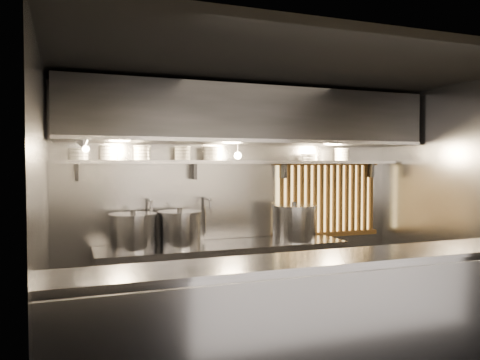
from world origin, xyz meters
TOP-DOWN VIEW (x-y plane):
  - floor at (0.00, 0.00)m, footprint 4.50×4.50m
  - ceiling at (0.00, 0.00)m, footprint 4.50×4.50m
  - wall_back at (0.00, 1.50)m, footprint 4.50×0.00m
  - wall_left at (-2.25, 0.00)m, footprint 0.00×3.00m
  - wall_right at (2.25, 0.00)m, footprint 0.00×3.00m
  - serving_counter at (0.00, -0.96)m, footprint 4.50×0.56m
  - cooking_bench at (-0.30, 1.13)m, footprint 3.00×0.70m
  - bowl_shelf at (0.00, 1.32)m, footprint 4.40×0.34m
  - exhaust_hood at (0.00, 1.10)m, footprint 4.40×0.81m
  - wood_screen at (1.30, 1.45)m, footprint 1.56×0.09m
  - faucet_left at (-1.15, 1.37)m, footprint 0.04×0.30m
  - faucet_right at (-0.45, 1.37)m, footprint 0.04×0.30m
  - heat_lamp at (-1.90, 0.85)m, footprint 0.25×0.35m
  - pendant_bulb at (-0.10, 1.20)m, footprint 0.09×0.09m
  - stock_pot_left at (-1.37, 1.15)m, footprint 0.65×0.65m
  - stock_pot_mid at (-0.84, 1.15)m, footprint 0.65×0.65m
  - stock_pot_right at (0.61, 1.09)m, footprint 0.66×0.66m
  - bowl_stack_0 at (-1.93, 1.32)m, footprint 0.22×0.22m
  - bowl_stack_1 at (-1.60, 1.32)m, footprint 0.21×0.21m
  - bowl_stack_2 at (-1.23, 1.32)m, footprint 0.21×0.21m
  - bowl_stack_3 at (-0.76, 1.32)m, footprint 0.20×0.20m
  - bowl_stack_4 at (-0.39, 1.32)m, footprint 0.24×0.24m
  - bowl_stack_5 at (0.95, 1.32)m, footprint 0.22×0.22m
  - bowl_stack_6 at (1.44, 1.32)m, footprint 0.20×0.20m

SIDE VIEW (x-z plane):
  - floor at x=0.00m, z-range 0.00..0.00m
  - cooking_bench at x=-0.30m, z-range 0.00..0.90m
  - serving_counter at x=0.00m, z-range 0.00..1.13m
  - stock_pot_left at x=-1.37m, z-range 0.88..1.33m
  - stock_pot_mid at x=-0.84m, z-range 0.88..1.33m
  - stock_pot_right at x=0.61m, z-range 0.88..1.37m
  - faucet_left at x=-1.15m, z-range 1.06..1.56m
  - faucet_right at x=-0.45m, z-range 1.06..1.56m
  - wood_screen at x=1.30m, z-range 0.86..1.90m
  - wall_back at x=0.00m, z-range -0.85..3.65m
  - wall_left at x=-2.25m, z-range -0.10..2.90m
  - wall_right at x=2.25m, z-range -0.10..2.90m
  - bowl_shelf at x=0.00m, z-range 1.86..1.90m
  - bowl_stack_5 at x=0.95m, z-range 1.90..1.99m
  - pendant_bulb at x=-0.10m, z-range 1.87..2.05m
  - bowl_stack_0 at x=-1.93m, z-range 1.90..2.03m
  - bowl_stack_4 at x=-0.39m, z-range 1.90..2.07m
  - bowl_stack_1 at x=-1.60m, z-range 1.90..2.07m
  - bowl_stack_2 at x=-1.23m, z-range 1.90..2.07m
  - bowl_stack_3 at x=-0.76m, z-range 1.90..2.07m
  - bowl_stack_6 at x=1.44m, z-range 1.90..2.07m
  - heat_lamp at x=-1.90m, z-range 1.97..2.17m
  - exhaust_hood at x=0.00m, z-range 2.10..2.75m
  - ceiling at x=0.00m, z-range 2.80..2.80m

